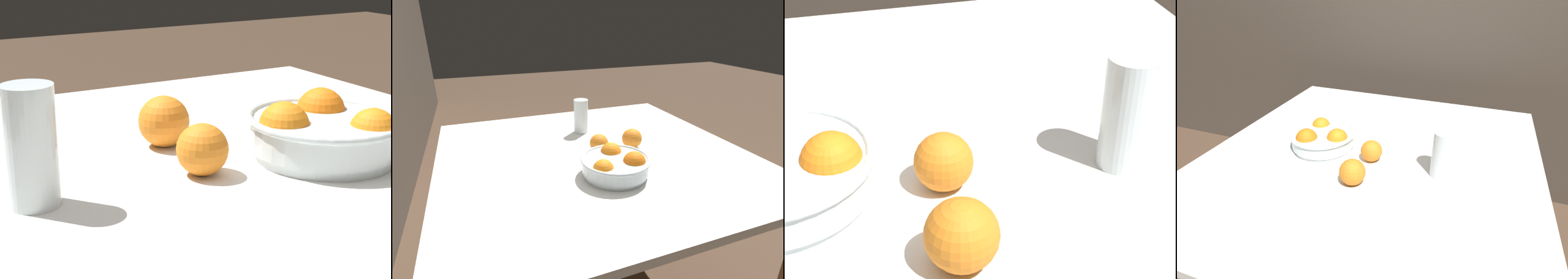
{
  "view_description": "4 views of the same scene",
  "coord_description": "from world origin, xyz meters",
  "views": [
    {
      "loc": [
        0.45,
        0.74,
        1.05
      ],
      "look_at": [
        0.02,
        -0.03,
        0.77
      ],
      "focal_mm": 60.0,
      "sensor_mm": 36.0,
      "label": 1
    },
    {
      "loc": [
        -1.03,
        0.42,
        1.24
      ],
      "look_at": [
        0.03,
        0.02,
        0.77
      ],
      "focal_mm": 28.0,
      "sensor_mm": 36.0,
      "label": 2
    },
    {
      "loc": [
        -0.12,
        -0.68,
        1.22
      ],
      "look_at": [
        0.05,
        -0.04,
        0.79
      ],
      "focal_mm": 60.0,
      "sensor_mm": 36.0,
      "label": 3
    },
    {
      "loc": [
        0.32,
        -0.87,
        1.31
      ],
      "look_at": [
        0.01,
        -0.0,
        0.79
      ],
      "focal_mm": 28.0,
      "sensor_mm": 36.0,
      "label": 4
    }
  ],
  "objects": [
    {
      "name": "dining_table",
      "position": [
        0.0,
        0.0,
        0.65
      ],
      "size": [
        1.16,
        1.19,
        0.72
      ],
      "color": "white",
      "rests_on": "ground_plane"
    },
    {
      "name": "juice_glass",
      "position": [
        0.25,
        -0.03,
        0.79
      ],
      "size": [
        0.07,
        0.07,
        0.16
      ],
      "color": "#F4A314",
      "rests_on": "dining_table"
    },
    {
      "name": "orange_loose_near_bowl",
      "position": [
        -0.0,
        -0.17,
        0.76
      ],
      "size": [
        0.08,
        0.08,
        0.08
      ],
      "primitive_type": "sphere",
      "color": "orange",
      "rests_on": "dining_table"
    },
    {
      "name": "orange_loose_front",
      "position": [
        0.01,
        -0.02,
        0.76
      ],
      "size": [
        0.08,
        0.08,
        0.08
      ],
      "primitive_type": "sphere",
      "color": "orange",
      "rests_on": "dining_table"
    }
  ]
}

